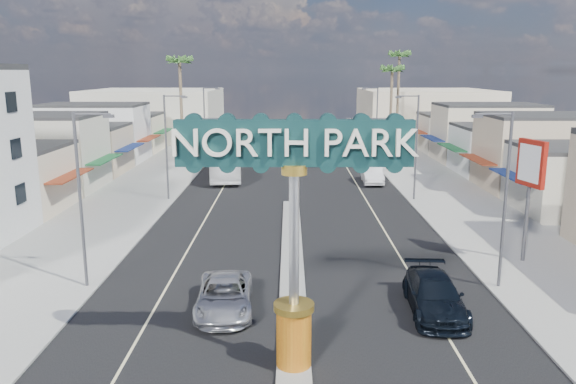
{
  "coord_description": "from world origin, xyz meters",
  "views": [
    {
      "loc": [
        -0.18,
        -17.21,
        10.93
      ],
      "look_at": [
        -0.24,
        12.53,
        4.51
      ],
      "focal_mm": 35.0,
      "sensor_mm": 36.0,
      "label": 1
    }
  ],
  "objects_px": {
    "suv_left": "(224,295)",
    "suv_right": "(434,295)",
    "city_bus": "(226,161)",
    "bank_pylon_sign": "(531,170)",
    "streetlight_l_near": "(83,192)",
    "car_parked_right": "(372,174)",
    "gateway_sign": "(294,216)",
    "streetlight_r_far": "(375,120)",
    "streetlight_r_mid": "(415,142)",
    "traffic_signal_right": "(375,133)",
    "palm_left_far": "(180,66)",
    "streetlight_l_mid": "(168,142)",
    "palm_right_mid": "(392,74)",
    "streetlight_l_far": "(206,120)",
    "traffic_signal_left": "(207,133)",
    "streetlight_r_near": "(503,192)",
    "palm_right_far": "(399,60)"
  },
  "relations": [
    {
      "from": "gateway_sign",
      "to": "suv_left",
      "type": "distance_m",
      "value": 7.97
    },
    {
      "from": "suv_left",
      "to": "city_bus",
      "type": "relative_size",
      "value": 0.44
    },
    {
      "from": "streetlight_l_near",
      "to": "car_parked_right",
      "type": "bearing_deg",
      "value": 56.19
    },
    {
      "from": "traffic_signal_right",
      "to": "bank_pylon_sign",
      "type": "height_order",
      "value": "bank_pylon_sign"
    },
    {
      "from": "traffic_signal_left",
      "to": "palm_right_far",
      "type": "height_order",
      "value": "palm_right_far"
    },
    {
      "from": "streetlight_l_near",
      "to": "city_bus",
      "type": "height_order",
      "value": "streetlight_l_near"
    },
    {
      "from": "streetlight_r_far",
      "to": "palm_right_mid",
      "type": "distance_m",
      "value": 7.3
    },
    {
      "from": "traffic_signal_right",
      "to": "palm_left_far",
      "type": "distance_m",
      "value": 24.09
    },
    {
      "from": "palm_left_far",
      "to": "streetlight_l_mid",
      "type": "bearing_deg",
      "value": -82.69
    },
    {
      "from": "traffic_signal_left",
      "to": "suv_left",
      "type": "height_order",
      "value": "traffic_signal_left"
    },
    {
      "from": "suv_left",
      "to": "city_bus",
      "type": "height_order",
      "value": "city_bus"
    },
    {
      "from": "streetlight_r_near",
      "to": "palm_right_far",
      "type": "relative_size",
      "value": 0.64
    },
    {
      "from": "streetlight_r_far",
      "to": "suv_left",
      "type": "relative_size",
      "value": 1.64
    },
    {
      "from": "streetlight_r_near",
      "to": "streetlight_r_far",
      "type": "distance_m",
      "value": 42.0
    },
    {
      "from": "gateway_sign",
      "to": "suv_left",
      "type": "relative_size",
      "value": 1.66
    },
    {
      "from": "traffic_signal_left",
      "to": "city_bus",
      "type": "height_order",
      "value": "traffic_signal_left"
    },
    {
      "from": "traffic_signal_left",
      "to": "suv_right",
      "type": "distance_m",
      "value": 40.31
    },
    {
      "from": "streetlight_r_near",
      "to": "car_parked_right",
      "type": "xyz_separation_m",
      "value": [
        -2.35,
        27.65,
        -4.18
      ]
    },
    {
      "from": "suv_left",
      "to": "car_parked_right",
      "type": "bearing_deg",
      "value": 66.32
    },
    {
      "from": "suv_right",
      "to": "palm_right_far",
      "type": "bearing_deg",
      "value": 84.38
    },
    {
      "from": "streetlight_r_near",
      "to": "suv_left",
      "type": "relative_size",
      "value": 1.64
    },
    {
      "from": "streetlight_l_near",
      "to": "suv_left",
      "type": "distance_m",
      "value": 8.91
    },
    {
      "from": "streetlight_l_mid",
      "to": "suv_right",
      "type": "distance_m",
      "value": 28.86
    },
    {
      "from": "traffic_signal_right",
      "to": "streetlight_l_near",
      "type": "relative_size",
      "value": 0.67
    },
    {
      "from": "streetlight_l_near",
      "to": "streetlight_l_mid",
      "type": "distance_m",
      "value": 20.0
    },
    {
      "from": "traffic_signal_left",
      "to": "car_parked_right",
      "type": "bearing_deg",
      "value": -20.17
    },
    {
      "from": "streetlight_r_mid",
      "to": "traffic_signal_left",
      "type": "bearing_deg",
      "value": 144.5
    },
    {
      "from": "streetlight_l_mid",
      "to": "palm_right_far",
      "type": "xyz_separation_m",
      "value": [
        25.43,
        32.0,
        7.32
      ]
    },
    {
      "from": "gateway_sign",
      "to": "streetlight_r_far",
      "type": "distance_m",
      "value": 51.1
    },
    {
      "from": "traffic_signal_left",
      "to": "palm_left_far",
      "type": "xyz_separation_m",
      "value": [
        -3.82,
        6.01,
        7.22
      ]
    },
    {
      "from": "gateway_sign",
      "to": "streetlight_l_mid",
      "type": "relative_size",
      "value": 1.02
    },
    {
      "from": "streetlight_r_far",
      "to": "palm_left_far",
      "type": "height_order",
      "value": "palm_left_far"
    },
    {
      "from": "city_bus",
      "to": "bank_pylon_sign",
      "type": "xyz_separation_m",
      "value": [
        20.29,
        -27.02,
        3.72
      ]
    },
    {
      "from": "palm_right_far",
      "to": "suv_right",
      "type": "distance_m",
      "value": 56.81
    },
    {
      "from": "streetlight_l_near",
      "to": "palm_right_mid",
      "type": "xyz_separation_m",
      "value": [
        23.43,
        46.0,
        5.54
      ]
    },
    {
      "from": "palm_right_mid",
      "to": "car_parked_right",
      "type": "bearing_deg",
      "value": -105.0
    },
    {
      "from": "suv_right",
      "to": "streetlight_r_mid",
      "type": "bearing_deg",
      "value": 83.48
    },
    {
      "from": "streetlight_l_mid",
      "to": "bank_pylon_sign",
      "type": "bearing_deg",
      "value": -33.86
    },
    {
      "from": "streetlight_r_mid",
      "to": "city_bus",
      "type": "bearing_deg",
      "value": 147.53
    },
    {
      "from": "palm_left_far",
      "to": "city_bus",
      "type": "distance_m",
      "value": 14.64
    },
    {
      "from": "streetlight_r_near",
      "to": "suv_right",
      "type": "bearing_deg",
      "value": -142.76
    },
    {
      "from": "traffic_signal_right",
      "to": "car_parked_right",
      "type": "height_order",
      "value": "traffic_signal_right"
    },
    {
      "from": "car_parked_right",
      "to": "bank_pylon_sign",
      "type": "xyz_separation_m",
      "value": [
        5.37,
        -23.68,
        4.58
      ]
    },
    {
      "from": "suv_left",
      "to": "suv_right",
      "type": "distance_m",
      "value": 9.7
    },
    {
      "from": "streetlight_r_near",
      "to": "suv_left",
      "type": "bearing_deg",
      "value": -168.16
    },
    {
      "from": "streetlight_l_far",
      "to": "streetlight_r_mid",
      "type": "relative_size",
      "value": 1.0
    },
    {
      "from": "traffic_signal_left",
      "to": "suv_right",
      "type": "height_order",
      "value": "traffic_signal_left"
    },
    {
      "from": "city_bus",
      "to": "streetlight_r_mid",
      "type": "bearing_deg",
      "value": -38.24
    },
    {
      "from": "streetlight_r_near",
      "to": "car_parked_right",
      "type": "distance_m",
      "value": 28.06
    },
    {
      "from": "traffic_signal_right",
      "to": "suv_right",
      "type": "relative_size",
      "value": 1.03
    }
  ]
}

